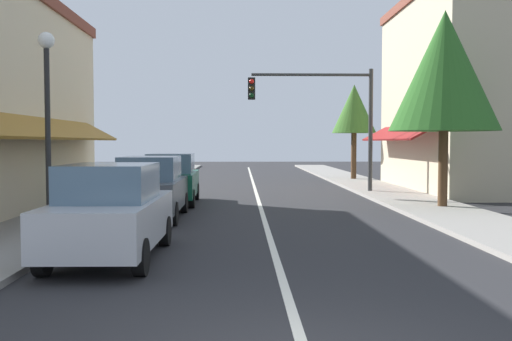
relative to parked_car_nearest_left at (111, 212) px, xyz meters
name	(u,v)px	position (x,y,z in m)	size (l,w,h in m)	color
ground_plane	(257,195)	(3.05, 12.59, -0.88)	(80.00, 80.00, 0.00)	#28282B
sidewalk_left	(121,194)	(-2.45, 12.59, -0.82)	(2.60, 56.00, 0.12)	gray
sidewalk_right	(391,194)	(8.55, 12.59, -0.82)	(2.60, 56.00, 0.12)	gray
lane_center_stripe	(257,195)	(3.05, 12.59, -0.88)	(0.14, 52.00, 0.01)	silver
storefront_right_block	(465,93)	(12.34, 14.59, 3.47)	(6.29, 10.20, 8.69)	#BCAD8E
parked_car_nearest_left	(111,212)	(0.00, 0.00, 0.00)	(1.82, 4.12, 1.77)	#B7BABF
parked_car_second_left	(151,188)	(-0.14, 5.57, 0.00)	(1.78, 4.10, 1.77)	#4C5156
parked_car_third_left	(171,179)	(-0.04, 9.51, 0.00)	(1.85, 4.14, 1.77)	#0F4C33
traffic_signal_mast_arm	(326,108)	(5.96, 13.28, 2.73)	(5.25, 0.50, 5.23)	#333333
street_lamp_left_near	(47,100)	(-1.86, 2.20, 2.23)	(0.36, 0.36, 4.58)	black
tree_right_near	(445,71)	(8.88, 7.55, 3.54)	(3.47, 3.47, 6.35)	#4C331E
tree_right_far	(354,109)	(8.73, 21.28, 3.11)	(2.45, 2.45, 5.38)	#4C331E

